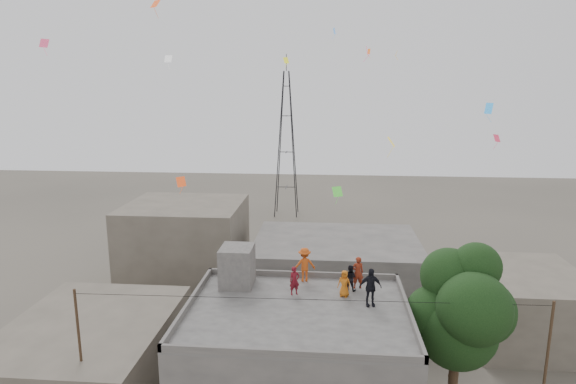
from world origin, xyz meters
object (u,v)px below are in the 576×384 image
tree (462,310)px  person_red_adult (358,272)px  person_dark_adult (370,287)px  transmission_tower (286,144)px  stair_head_box (237,266)px

tree → person_red_adult: tree is taller
tree → person_red_adult: (-4.54, 2.11, 0.82)m
person_dark_adult → person_red_adult: bearing=93.1°
transmission_tower → person_dark_adult: size_ratio=11.20×
stair_head_box → tree: tree is taller
person_red_adult → person_dark_adult: bearing=91.8°
tree → person_red_adult: bearing=155.1°
stair_head_box → person_red_adult: (6.03, 0.10, -0.18)m
transmission_tower → stair_head_box: bearing=-88.8°
person_red_adult → person_dark_adult: (0.46, -1.96, 0.07)m
stair_head_box → tree: bearing=-10.7°
person_red_adult → person_dark_adult: size_ratio=0.92×
tree → transmission_tower: bearing=106.1°
transmission_tower → person_dark_adult: transmission_tower is taller
stair_head_box → transmission_tower: (-0.80, 37.40, 1.97)m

